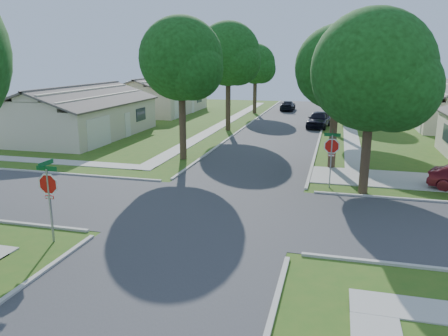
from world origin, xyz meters
TOP-DOWN VIEW (x-y plane):
  - ground at (0.00, 0.00)m, footprint 100.00×100.00m
  - road_ns at (0.00, 0.00)m, footprint 7.00×100.00m
  - sidewalk_ne at (6.10, 26.00)m, footprint 1.20×40.00m
  - sidewalk_nw at (-6.10, 26.00)m, footprint 1.20×40.00m
  - driveway at (7.90, 7.10)m, footprint 8.80×3.60m
  - stop_sign_sw at (-4.70, -4.70)m, footprint 1.05×0.80m
  - stop_sign_ne at (4.70, 4.70)m, footprint 1.05×0.80m
  - tree_e_near at (4.75, 9.01)m, footprint 4.97×4.80m
  - tree_e_mid at (4.76, 21.01)m, footprint 5.59×5.40m
  - tree_e_far at (4.75, 34.01)m, footprint 5.17×5.00m
  - tree_w_near at (-4.64, 9.01)m, footprint 5.38×5.20m
  - tree_w_mid at (-4.64, 21.01)m, footprint 5.80×5.60m
  - tree_w_far at (-4.65, 34.01)m, footprint 4.76×4.60m
  - tree_ne_corner at (6.36, 4.21)m, footprint 5.80×5.60m
  - house_nw_near at (-15.99, 15.00)m, footprint 8.42×13.60m
  - house_nw_far at (-15.99, 32.00)m, footprint 8.42×13.60m
  - car_curb_east at (3.20, 24.71)m, footprint 2.37×4.71m
  - car_curb_west at (-1.20, 37.73)m, footprint 1.72×4.16m

SIDE VIEW (x-z plane):
  - ground at x=0.00m, z-range 0.00..0.00m
  - road_ns at x=0.00m, z-range -0.01..0.01m
  - sidewalk_ne at x=6.10m, z-range 0.00..0.04m
  - sidewalk_nw at x=-6.10m, z-range 0.00..0.04m
  - driveway at x=7.90m, z-range 0.00..0.05m
  - car_curb_west at x=-1.20m, z-range 0.00..1.20m
  - car_curb_east at x=3.20m, z-range 0.00..1.54m
  - house_nw_near at x=-15.99m, z-range -0.60..3.63m
  - house_nw_far at x=-15.99m, z-range -0.60..3.63m
  - stop_sign_sw at x=-4.70m, z-range 0.54..3.52m
  - stop_sign_ne at x=4.70m, z-range 0.54..3.52m
  - tree_w_far at x=-4.65m, z-range 1.49..9.52m
  - tree_ne_corner at x=6.36m, z-range 1.26..9.92m
  - tree_e_near at x=4.75m, z-range 1.50..9.78m
  - tree_e_far at x=4.75m, z-range 1.62..10.34m
  - tree_w_near at x=-4.64m, z-range 1.63..10.60m
  - tree_e_mid at x=4.76m, z-range 1.64..10.86m
  - tree_w_mid at x=-4.64m, z-range 1.71..11.27m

